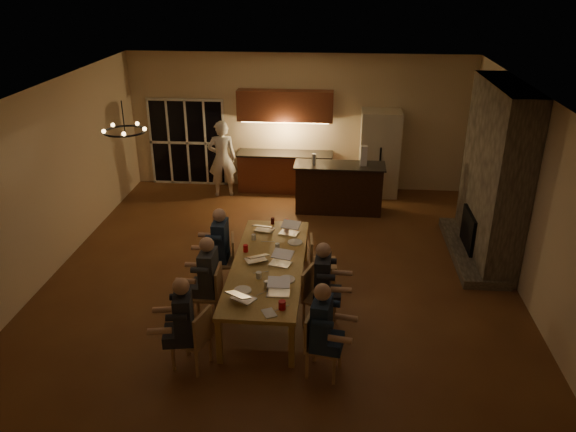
{
  "coord_description": "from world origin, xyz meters",
  "views": [
    {
      "loc": [
        0.86,
        -8.42,
        4.97
      ],
      "look_at": [
        0.11,
        0.3,
        1.06
      ],
      "focal_mm": 35.0,
      "sensor_mm": 36.0,
      "label": 1
    }
  ],
  "objects_px": {
    "can_silver": "(266,285)",
    "bar_island": "(339,188)",
    "person_left_mid": "(209,279)",
    "bar_blender": "(364,156)",
    "can_cola": "(273,221)",
    "bar_bottle": "(314,159)",
    "chair_left_far": "(222,262)",
    "chandelier": "(125,131)",
    "laptop_a": "(243,292)",
    "laptop_d": "(280,258)",
    "chair_right_mid": "(320,298)",
    "person_right_near": "(321,331)",
    "standing_person": "(222,159)",
    "chair_left_near": "(191,338)",
    "laptop_c": "(256,254)",
    "plate_far": "(295,242)",
    "person_left_far": "(221,247)",
    "redcup_mid": "(246,248)",
    "laptop_e": "(264,224)",
    "redcup_near": "(282,305)",
    "chair_right_far": "(323,262)",
    "refrigerator": "(379,154)",
    "person_right_mid": "(322,285)",
    "dining_table": "(268,284)",
    "redcup_far": "(286,223)",
    "mug_back": "(254,237)",
    "laptop_b": "(278,287)",
    "mug_mid": "(277,246)",
    "chair_left_mid": "(206,294)",
    "plate_left": "(243,290)",
    "person_left_near": "(184,325)"
  },
  "relations": [
    {
      "from": "laptop_c",
      "to": "redcup_mid",
      "type": "distance_m",
      "value": 0.34
    },
    {
      "from": "bar_island",
      "to": "mug_back",
      "type": "height_order",
      "value": "bar_island"
    },
    {
      "from": "person_left_near",
      "to": "person_right_near",
      "type": "xyz_separation_m",
      "value": [
        1.79,
        0.02,
        0.0
      ]
    },
    {
      "from": "person_left_near",
      "to": "standing_person",
      "type": "relative_size",
      "value": 0.77
    },
    {
      "from": "person_right_near",
      "to": "laptop_e",
      "type": "height_order",
      "value": "person_right_near"
    },
    {
      "from": "dining_table",
      "to": "chair_left_far",
      "type": "relative_size",
      "value": 3.52
    },
    {
      "from": "standing_person",
      "to": "can_silver",
      "type": "xyz_separation_m",
      "value": [
        1.68,
        -5.35,
        -0.09
      ]
    },
    {
      "from": "bar_island",
      "to": "redcup_mid",
      "type": "relative_size",
      "value": 16.23
    },
    {
      "from": "laptop_b",
      "to": "laptop_e",
      "type": "distance_m",
      "value": 2.1
    },
    {
      "from": "chair_right_far",
      "to": "person_left_mid",
      "type": "xyz_separation_m",
      "value": [
        -1.68,
        -1.11,
        0.24
      ]
    },
    {
      "from": "redcup_far",
      "to": "plate_far",
      "type": "height_order",
      "value": "redcup_far"
    },
    {
      "from": "chair_left_near",
      "to": "person_left_far",
      "type": "height_order",
      "value": "person_left_far"
    },
    {
      "from": "person_left_mid",
      "to": "can_silver",
      "type": "bearing_deg",
      "value": 74.22
    },
    {
      "from": "chair_left_near",
      "to": "chair_right_mid",
      "type": "distance_m",
      "value": 2.03
    },
    {
      "from": "laptop_a",
      "to": "laptop_d",
      "type": "bearing_deg",
      "value": -80.44
    },
    {
      "from": "chair_left_mid",
      "to": "person_left_near",
      "type": "bearing_deg",
      "value": -2.19
    },
    {
      "from": "redcup_mid",
      "to": "laptop_e",
      "type": "bearing_deg",
      "value": 76.44
    },
    {
      "from": "chair_right_far",
      "to": "laptop_c",
      "type": "relative_size",
      "value": 2.78
    },
    {
      "from": "person_left_mid",
      "to": "chair_right_mid",
      "type": "bearing_deg",
      "value": 92.47
    },
    {
      "from": "bar_island",
      "to": "mug_mid",
      "type": "distance_m",
      "value": 3.54
    },
    {
      "from": "can_cola",
      "to": "bar_bottle",
      "type": "relative_size",
      "value": 0.5
    },
    {
      "from": "laptop_e",
      "to": "laptop_a",
      "type": "bearing_deg",
      "value": 99.41
    },
    {
      "from": "laptop_a",
      "to": "person_left_far",
      "type": "bearing_deg",
      "value": -37.36
    },
    {
      "from": "person_right_near",
      "to": "mug_back",
      "type": "bearing_deg",
      "value": 36.36
    },
    {
      "from": "chair_left_near",
      "to": "chair_right_far",
      "type": "height_order",
      "value": "same"
    },
    {
      "from": "person_right_mid",
      "to": "bar_blender",
      "type": "bearing_deg",
      "value": -7.36
    },
    {
      "from": "redcup_mid",
      "to": "bar_bottle",
      "type": "xyz_separation_m",
      "value": [
        0.94,
        3.48,
        0.39
      ]
    },
    {
      "from": "person_left_mid",
      "to": "bar_blender",
      "type": "distance_m",
      "value": 5.0
    },
    {
      "from": "mug_mid",
      "to": "redcup_near",
      "type": "xyz_separation_m",
      "value": [
        0.24,
        -1.73,
        0.01
      ]
    },
    {
      "from": "person_right_near",
      "to": "laptop_e",
      "type": "distance_m",
      "value": 3.01
    },
    {
      "from": "can_silver",
      "to": "bar_island",
      "type": "bearing_deg",
      "value": 77.46
    },
    {
      "from": "laptop_e",
      "to": "mug_back",
      "type": "height_order",
      "value": "laptop_e"
    },
    {
      "from": "laptop_c",
      "to": "plate_far",
      "type": "distance_m",
      "value": 0.87
    },
    {
      "from": "bar_island",
      "to": "laptop_a",
      "type": "bearing_deg",
      "value": -104.11
    },
    {
      "from": "chair_left_mid",
      "to": "redcup_far",
      "type": "relative_size",
      "value": 7.42
    },
    {
      "from": "person_left_near",
      "to": "standing_person",
      "type": "bearing_deg",
      "value": 176.57
    },
    {
      "from": "chair_left_mid",
      "to": "laptop_c",
      "type": "distance_m",
      "value": 0.98
    },
    {
      "from": "chair_right_mid",
      "to": "bar_bottle",
      "type": "bearing_deg",
      "value": 23.29
    },
    {
      "from": "chair_left_near",
      "to": "standing_person",
      "type": "xyz_separation_m",
      "value": [
        -0.77,
        6.2,
        0.45
      ]
    },
    {
      "from": "redcup_near",
      "to": "can_silver",
      "type": "xyz_separation_m",
      "value": [
        -0.28,
        0.5,
        0.0
      ]
    },
    {
      "from": "plate_left",
      "to": "bar_bottle",
      "type": "distance_m",
      "value": 4.76
    },
    {
      "from": "bar_island",
      "to": "chair_right_far",
      "type": "distance_m",
      "value": 3.23
    },
    {
      "from": "laptop_e",
      "to": "plate_far",
      "type": "height_order",
      "value": "laptop_e"
    },
    {
      "from": "bar_island",
      "to": "person_right_near",
      "type": "xyz_separation_m",
      "value": [
        -0.21,
        -5.49,
        0.15
      ]
    },
    {
      "from": "person_right_mid",
      "to": "redcup_near",
      "type": "distance_m",
      "value": 0.93
    },
    {
      "from": "laptop_a",
      "to": "mug_back",
      "type": "height_order",
      "value": "laptop_a"
    },
    {
      "from": "chair_left_mid",
      "to": "bar_blender",
      "type": "height_order",
      "value": "bar_blender"
    },
    {
      "from": "chair_left_far",
      "to": "chandelier",
      "type": "bearing_deg",
      "value": -86.48
    },
    {
      "from": "laptop_a",
      "to": "laptop_c",
      "type": "bearing_deg",
      "value": -59.45
    },
    {
      "from": "laptop_a",
      "to": "refrigerator",
      "type": "bearing_deg",
      "value": -79.09
    }
  ]
}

